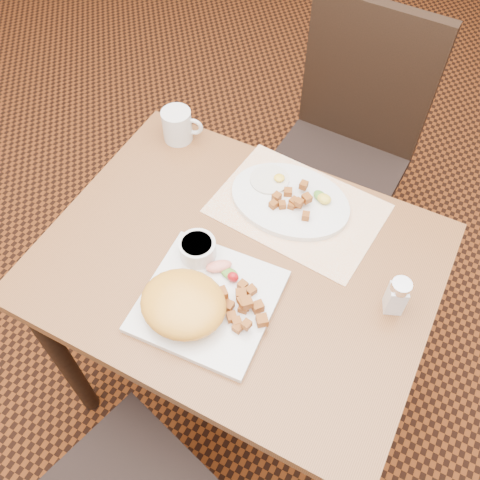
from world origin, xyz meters
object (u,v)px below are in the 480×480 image
object	(u,v)px
chair_far	(345,142)
salt_shaker	(397,296)
plate_oval	(290,200)
coffee_mug	(178,125)
table	(237,284)
plate_square	(208,301)

from	to	relation	value
chair_far	salt_shaker	world-z (taller)	chair_far
plate_oval	coffee_mug	world-z (taller)	coffee_mug
table	plate_square	world-z (taller)	plate_square
plate_square	plate_oval	xyz separation A→B (m)	(0.04, 0.34, 0.00)
chair_far	plate_oval	xyz separation A→B (m)	(0.00, -0.49, 0.22)
chair_far	plate_square	world-z (taller)	chair_far
plate_oval	coffee_mug	size ratio (longest dim) A/B	2.76
table	salt_shaker	bearing A→B (deg)	7.06
salt_shaker	coffee_mug	distance (m)	0.73
chair_far	plate_oval	bearing A→B (deg)	92.91
table	plate_square	distance (m)	0.18
chair_far	plate_oval	size ratio (longest dim) A/B	3.19
table	plate_oval	xyz separation A→B (m)	(0.04, 0.21, 0.12)
coffee_mug	chair_far	bearing A→B (deg)	48.96
chair_far	coffee_mug	bearing A→B (deg)	51.34
plate_square	plate_oval	bearing A→B (deg)	83.21
plate_square	salt_shaker	bearing A→B (deg)	25.80
table	plate_oval	distance (m)	0.25
chair_far	plate_square	xyz separation A→B (m)	(-0.04, -0.83, 0.22)
chair_far	salt_shaker	bearing A→B (deg)	118.64
table	chair_far	xyz separation A→B (m)	(0.03, 0.70, -0.10)
chair_far	plate_oval	world-z (taller)	chair_far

